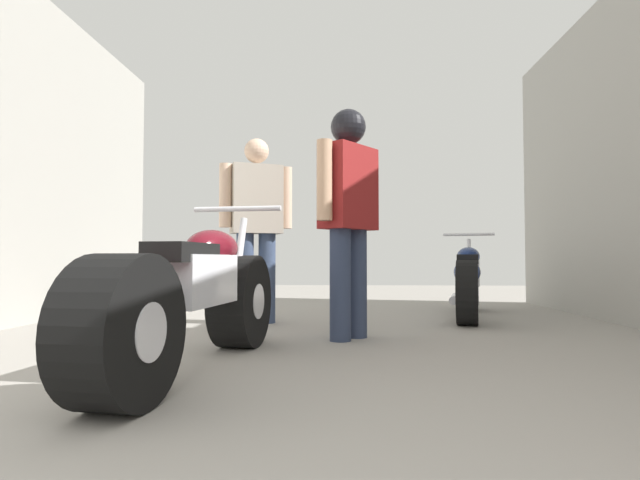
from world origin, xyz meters
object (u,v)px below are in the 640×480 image
mechanic_with_helmet (348,201)px  motorcycle_black_naked (468,281)px  motorcycle_maroon_cruiser (194,299)px  mechanic_in_blue (256,218)px

mechanic_with_helmet → motorcycle_black_naked: bearing=49.0°
motorcycle_maroon_cruiser → mechanic_in_blue: bearing=90.5°
motorcycle_maroon_cruiser → motorcycle_black_naked: motorcycle_maroon_cruiser is taller
motorcycle_black_naked → mechanic_with_helmet: size_ratio=1.09×
mechanic_in_blue → motorcycle_black_naked: bearing=15.2°
motorcycle_maroon_cruiser → mechanic_in_blue: (-0.02, 1.94, 0.59)m
motorcycle_black_naked → mechanic_in_blue: bearing=-164.8°
motorcycle_black_naked → mechanic_in_blue: size_ratio=1.10×
mechanic_in_blue → mechanic_with_helmet: 1.20m
motorcycle_maroon_cruiser → mechanic_with_helmet: mechanic_with_helmet is taller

